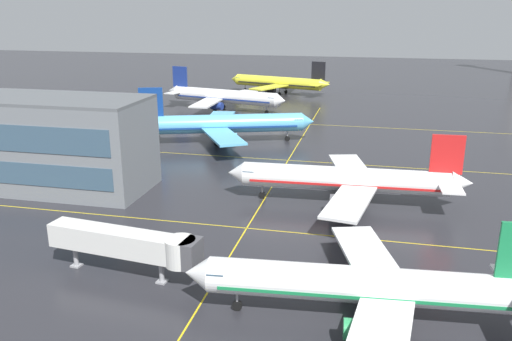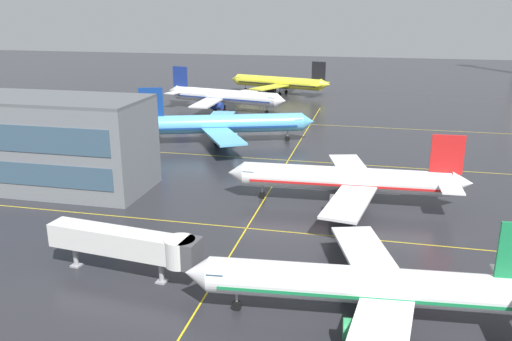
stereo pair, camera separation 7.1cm
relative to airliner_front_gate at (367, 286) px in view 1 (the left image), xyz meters
name	(u,v)px [view 1 (the left image)]	position (x,y,z in m)	size (l,w,h in m)	color
airliner_front_gate	(367,286)	(0.00, 0.00, 0.00)	(35.28, 30.32, 10.96)	white
airliner_second_row	(347,179)	(-3.74, 31.61, 0.18)	(36.92, 31.85, 11.49)	white
airliner_third_row	(223,124)	(-32.91, 64.01, 0.57)	(39.46, 33.78, 12.62)	#5BB7E5
airliner_far_left_stand	(223,96)	(-43.78, 101.49, 0.39)	(38.64, 32.83, 12.10)	white
airliner_far_right_stand	(279,82)	(-33.45, 135.20, 0.29)	(37.49, 31.94, 11.82)	yellow
taxiway_markings	(271,188)	(-16.48, 36.17, -3.74)	(132.02, 151.29, 0.01)	yellow
jet_bridge	(134,244)	(-25.27, 2.86, 0.31)	(18.48, 4.94, 5.58)	silver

